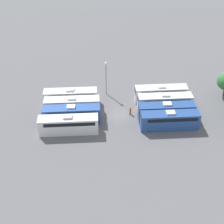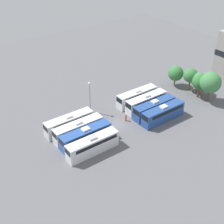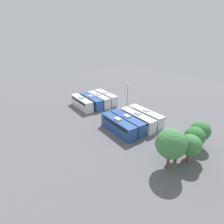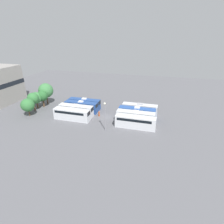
% 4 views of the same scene
% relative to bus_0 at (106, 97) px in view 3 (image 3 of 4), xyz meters
% --- Properties ---
extents(ground_plane, '(128.76, 128.76, 0.00)m').
position_rel_bus_0_xyz_m(ground_plane, '(4.55, 9.60, -1.87)').
color(ground_plane, slate).
extents(bus_0, '(2.48, 11.00, 3.75)m').
position_rel_bus_0_xyz_m(bus_0, '(0.00, 0.00, 0.00)').
color(bus_0, silver).
rests_on(bus_0, ground_plane).
extents(bus_1, '(2.48, 11.00, 3.75)m').
position_rel_bus_0_xyz_m(bus_1, '(3.12, 0.42, 0.00)').
color(bus_1, silver).
rests_on(bus_1, ground_plane).
extents(bus_2, '(2.48, 11.00, 3.75)m').
position_rel_bus_0_xyz_m(bus_2, '(6.04, 0.45, 0.00)').
color(bus_2, '#2D56A8').
rests_on(bus_2, ground_plane).
extents(bus_3, '(2.48, 11.00, 3.75)m').
position_rel_bus_0_xyz_m(bus_3, '(9.20, -0.01, 0.00)').
color(bus_3, silver).
rests_on(bus_3, ground_plane).
extents(bus_4, '(2.48, 11.00, 3.75)m').
position_rel_bus_0_xyz_m(bus_4, '(-0.12, 19.02, 0.00)').
color(bus_4, silver).
rests_on(bus_4, ground_plane).
extents(bus_5, '(2.48, 11.00, 3.75)m').
position_rel_bus_0_xyz_m(bus_5, '(3.07, 19.21, 0.00)').
color(bus_5, silver).
rests_on(bus_5, ground_plane).
extents(bus_6, '(2.48, 11.00, 3.75)m').
position_rel_bus_0_xyz_m(bus_6, '(6.23, 18.90, 0.00)').
color(bus_6, '#284C93').
rests_on(bus_6, ground_plane).
extents(bus_7, '(2.48, 11.00, 3.75)m').
position_rel_bus_0_xyz_m(bus_7, '(9.06, 18.94, 0.00)').
color(bus_7, '#284C93').
rests_on(bus_7, ground_plane).
extents(worker_person, '(0.36, 0.36, 1.75)m').
position_rel_bus_0_xyz_m(worker_person, '(4.38, 12.00, -1.05)').
color(worker_person, '#CC4C19').
rests_on(worker_person, ground_plane).
extents(light_pole, '(0.60, 0.60, 7.91)m').
position_rel_bus_0_xyz_m(light_pole, '(-3.41, 7.53, 3.48)').
color(light_pole, gray).
rests_on(light_pole, ground_plane).
extents(tree_0, '(4.08, 4.08, 5.70)m').
position_rel_bus_0_xyz_m(tree_0, '(-1.23, 33.24, 1.78)').
color(tree_0, brown).
rests_on(tree_0, ground_plane).
extents(tree_1, '(3.76, 3.76, 6.22)m').
position_rel_bus_0_xyz_m(tree_1, '(2.89, 34.37, 2.44)').
color(tree_1, brown).
rests_on(tree_1, ground_plane).
extents(tree_2, '(3.95, 3.95, 5.68)m').
position_rel_bus_0_xyz_m(tree_2, '(5.14, 35.00, 1.81)').
color(tree_2, brown).
rests_on(tree_2, ground_plane).
extents(tree_3, '(3.70, 3.70, 5.94)m').
position_rel_bus_0_xyz_m(tree_3, '(6.68, 33.55, 2.17)').
color(tree_3, brown).
rests_on(tree_3, ground_plane).
extents(tree_4, '(5.17, 5.17, 7.72)m').
position_rel_bus_0_xyz_m(tree_4, '(9.47, 33.92, 3.25)').
color(tree_4, brown).
rests_on(tree_4, ground_plane).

